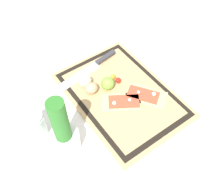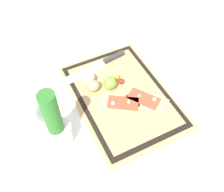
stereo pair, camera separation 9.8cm
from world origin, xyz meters
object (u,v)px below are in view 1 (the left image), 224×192
Objects in this scene: lime at (108,83)px; pizza_slice_far at (122,102)px; herb_pot at (63,133)px; egg_pink at (85,81)px; egg_brown at (91,88)px; sauce_jar at (36,126)px; knife at (97,63)px; pizza_slice_near at (145,96)px; cherry_tomato_yellow at (113,77)px; cherry_tomato_red at (118,80)px.

pizza_slice_far is at bearing 179.42° from lime.
egg_pink is at bearing -46.52° from herb_pot.
pizza_slice_far is 0.10m from lime.
egg_brown is 0.50× the size of sauce_jar.
knife is 1.20× the size of herb_pot.
pizza_slice_near is 0.24m from egg_pink.
knife is 5.65× the size of egg_brown.
herb_pot is at bearing 89.74° from pizza_slice_near.
herb_pot is (-0.03, 0.26, 0.06)m from pizza_slice_far.
herb_pot is 0.13m from sauce_jar.
lime is (-0.06, -0.06, 0.00)m from egg_pink.
cherry_tomato_yellow is at bearing -108.67° from egg_pink.
egg_brown is 0.07m from lime.
sauce_jar is (-0.01, 0.31, 0.00)m from lime.
lime is 2.28× the size of cherry_tomato_red.
pizza_slice_far is at bearing 150.82° from cherry_tomato_red.
sauce_jar is (0.11, 0.41, 0.02)m from pizza_slice_near.
egg_brown is at bearing 73.94° from lime.
cherry_tomato_yellow is (0.03, 0.01, -0.00)m from cherry_tomato_red.
egg_pink is at bearing 71.33° from cherry_tomato_yellow.
pizza_slice_far is 0.23m from knife.
cherry_tomato_red is (-0.02, -0.11, -0.01)m from egg_brown.
lime is (0.09, -0.00, 0.02)m from pizza_slice_far.
egg_brown is 0.11m from cherry_tomato_yellow.
egg_brown reaches higher than cherry_tomato_yellow.
herb_pot is (-0.15, 0.30, 0.06)m from cherry_tomato_yellow.
cherry_tomato_red is at bearing -91.69° from lime.
knife is (0.22, -0.04, 0.00)m from pizza_slice_far.
knife is 5.71× the size of lime.
pizza_slice_near is 0.21m from egg_brown.
egg_pink is at bearing -72.68° from sauce_jar.
herb_pot is at bearing 96.06° from pizza_slice_far.
cherry_tomato_yellow is 0.34m from herb_pot.
lime is at bearing -134.67° from egg_pink.
knife is 14.47× the size of cherry_tomato_yellow.
pizza_slice_far is (0.03, 0.09, 0.00)m from pizza_slice_near.
cherry_tomato_red is 1.11× the size of cherry_tomato_yellow.
herb_pot reaches higher than egg_pink.
herb_pot is at bearing 115.06° from lime.
sauce_jar reaches higher than lime.
egg_brown is at bearing 80.11° from cherry_tomato_red.
cherry_tomato_red is (0.12, 0.04, 0.01)m from pizza_slice_near.
pizza_slice_near is 3.33× the size of egg_pink.
egg_brown reaches higher than pizza_slice_near.
cherry_tomato_yellow is at bearing -64.13° from herb_pot.
cherry_tomato_red is 0.33m from herb_pot.
cherry_tomato_red is at bearing -119.53° from egg_pink.
egg_brown is at bearing 138.13° from knife.
egg_brown reaches higher than pizza_slice_far.
knife is at bearing 12.36° from pizza_slice_near.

